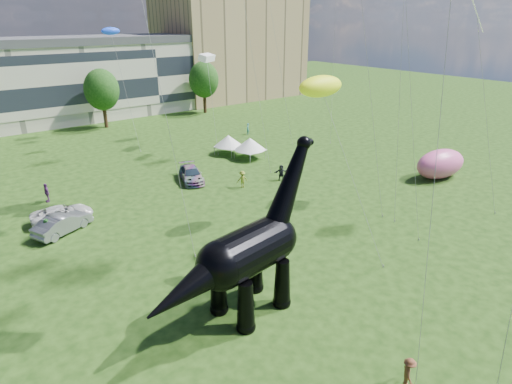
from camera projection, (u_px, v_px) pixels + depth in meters
ground at (305, 331)px, 23.61m from camera, size 220.00×220.00×0.00m
apartment_block at (230, 42)px, 89.59m from camera, size 28.00×18.00×22.00m
tree_mid_right at (101, 86)px, 64.50m from camera, size 5.20×5.20×9.44m
tree_far_right at (204, 77)px, 74.68m from camera, size 5.20×5.20×9.44m
dinosaur_sculpture at (244, 256)px, 23.69m from camera, size 12.32×4.01×10.02m
car_grey at (63, 224)px, 34.08m from camera, size 5.05×3.53×1.58m
car_white at (62, 214)px, 35.96m from camera, size 5.09×2.72×1.36m
car_dark at (191, 174)px, 44.83m from camera, size 3.56×5.45×1.47m
gazebo_near at (228, 141)px, 53.38m from camera, size 4.50×4.50×2.41m
gazebo_far at (250, 144)px, 51.58m from camera, size 4.22×4.22×2.58m
inflatable_pink at (440, 164)px, 45.45m from camera, size 6.65×4.05×3.12m
visitors at (163, 212)px, 35.95m from camera, size 54.96×42.69×1.81m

